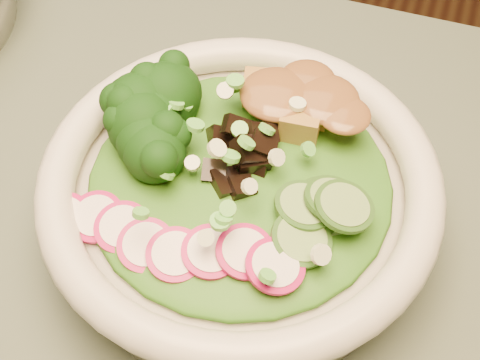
% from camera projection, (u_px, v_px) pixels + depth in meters
% --- Properties ---
extents(salad_bowl, '(0.24, 0.24, 0.07)m').
position_uv_depth(salad_bowl, '(240.00, 198.00, 0.41)').
color(salad_bowl, silver).
rests_on(salad_bowl, dining_table).
extents(lettuce_bed, '(0.18, 0.18, 0.02)m').
position_uv_depth(lettuce_bed, '(240.00, 179.00, 0.40)').
color(lettuce_bed, '#1C6114').
rests_on(lettuce_bed, salad_bowl).
extents(broccoli_florets, '(0.09, 0.08, 0.04)m').
position_uv_depth(broccoli_florets, '(164.00, 124.00, 0.41)').
color(broccoli_florets, black).
rests_on(broccoli_florets, salad_bowl).
extents(radish_slices, '(0.10, 0.06, 0.02)m').
position_uv_depth(radish_slices, '(179.00, 248.00, 0.37)').
color(radish_slices, '#AF0D51').
rests_on(radish_slices, salad_bowl).
extents(cucumber_slices, '(0.08, 0.08, 0.03)m').
position_uv_depth(cucumber_slices, '(324.00, 219.00, 0.37)').
color(cucumber_slices, '#78A85D').
rests_on(cucumber_slices, salad_bowl).
extents(mushroom_heap, '(0.08, 0.08, 0.04)m').
position_uv_depth(mushroom_heap, '(251.00, 155.00, 0.39)').
color(mushroom_heap, black).
rests_on(mushroom_heap, salad_bowl).
extents(tofu_cubes, '(0.09, 0.07, 0.03)m').
position_uv_depth(tofu_cubes, '(296.00, 112.00, 0.42)').
color(tofu_cubes, '#A77D37').
rests_on(tofu_cubes, salad_bowl).
extents(peanut_sauce, '(0.06, 0.05, 0.01)m').
position_uv_depth(peanut_sauce, '(297.00, 99.00, 0.41)').
color(peanut_sauce, brown).
rests_on(peanut_sauce, tofu_cubes).
extents(scallion_garnish, '(0.17, 0.17, 0.02)m').
position_uv_depth(scallion_garnish, '(240.00, 157.00, 0.38)').
color(scallion_garnish, '#60C144').
rests_on(scallion_garnish, salad_bowl).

